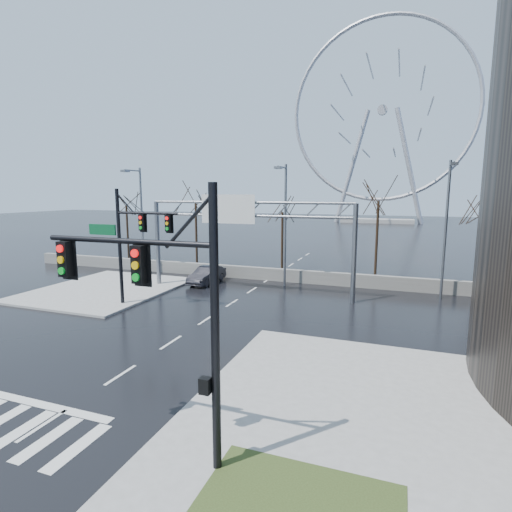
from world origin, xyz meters
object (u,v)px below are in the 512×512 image
at_px(car, 207,275).
at_px(signal_mast_near, 169,299).
at_px(signal_mast_far, 133,236).
at_px(sign_gantry, 242,227).
at_px(ferris_wheel, 382,118).

bearing_deg(car, signal_mast_near, -62.41).
height_order(signal_mast_far, car, signal_mast_far).
bearing_deg(signal_mast_near, signal_mast_far, 130.26).
height_order(signal_mast_far, sign_gantry, signal_mast_far).
bearing_deg(ferris_wheel, signal_mast_near, -89.92).
distance_m(signal_mast_far, ferris_wheel, 89.30).
height_order(signal_mast_near, ferris_wheel, ferris_wheel).
xyz_separation_m(signal_mast_near, signal_mast_far, (-11.01, 13.00, -0.04)).
relative_size(signal_mast_near, ferris_wheel, 0.16).
xyz_separation_m(signal_mast_far, car, (1.33, 8.04, -4.11)).
relative_size(signal_mast_far, ferris_wheel, 0.16).
bearing_deg(sign_gantry, ferris_wheel, 86.16).
distance_m(signal_mast_near, signal_mast_far, 17.03).
distance_m(signal_mast_near, ferris_wheel, 101.29).
bearing_deg(sign_gantry, signal_mast_far, -132.47).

